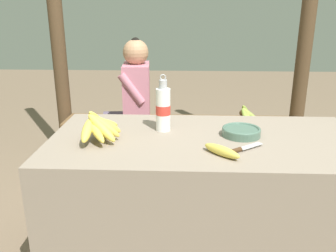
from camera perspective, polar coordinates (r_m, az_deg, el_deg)
The scene contains 11 objects.
market_counter at distance 1.85m, azimuth 5.84°, elevation -11.88°, with size 1.50×0.75×0.69m.
banana_bunch_ripe at distance 1.67m, azimuth -11.04°, elevation 0.02°, with size 0.18×0.29×0.15m.
serving_bowl at distance 1.75m, azimuth 11.66°, elevation -0.85°, with size 0.19×0.19×0.04m.
water_bottle at distance 1.77m, azimuth -0.79°, elevation 2.82°, with size 0.07×0.07×0.29m.
loose_banana_front at distance 1.51m, azimuth 8.60°, elevation -3.95°, with size 0.16×0.16×0.04m.
knife at distance 1.57m, azimuth 11.77°, elevation -3.58°, with size 0.16×0.13×0.02m.
wooden_bench at distance 2.92m, azimuth 1.74°, elevation -0.14°, with size 1.86×0.32×0.40m.
seated_vendor at distance 2.84m, azimuth -5.92°, elevation 4.83°, with size 0.42×0.40×1.06m.
banana_bunch_green at distance 2.93m, azimuth 12.45°, elevation 1.98°, with size 0.16×0.28×0.14m.
support_post_near at distance 3.11m, azimuth -17.75°, elevation 18.06°, with size 0.12×0.12×2.60m.
support_post_far at distance 3.09m, azimuth 21.78°, elevation 17.65°, with size 0.12×0.12×2.60m.
Camera 1 is at (-0.12, -1.60, 1.27)m, focal length 38.00 mm.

